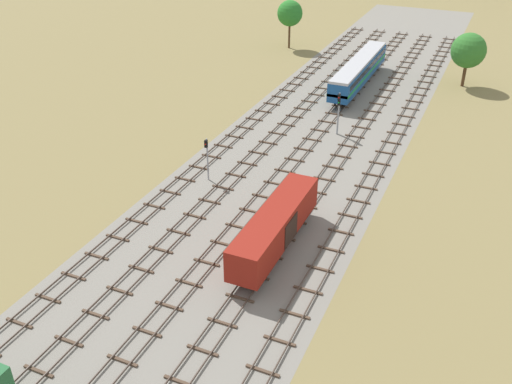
{
  "coord_description": "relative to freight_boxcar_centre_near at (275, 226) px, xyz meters",
  "views": [
    {
      "loc": [
        19.52,
        3.58,
        29.13
      ],
      "look_at": [
        0.0,
        47.76,
        1.5
      ],
      "focal_mm": 40.4,
      "sensor_mm": 36.0,
      "label": 1
    }
  ],
  "objects": [
    {
      "name": "track_centre",
      "position": [
        -0.01,
        15.36,
        -2.31
      ],
      "size": [
        2.4,
        126.0,
        0.29
      ],
      "color": "#47382D",
      "rests_on": "ground"
    },
    {
      "name": "track_centre_right",
      "position": [
        4.49,
        15.36,
        -2.31
      ],
      "size": [
        2.4,
        126.0,
        0.29
      ],
      "color": "#47382D",
      "rests_on": "ground"
    },
    {
      "name": "ground_plane",
      "position": [
        -4.5,
        14.36,
        -2.45
      ],
      "size": [
        480.0,
        480.0,
        0.0
      ],
      "primitive_type": "plane",
      "color": "olive"
    },
    {
      "name": "track_left",
      "position": [
        -9.0,
        15.36,
        -2.31
      ],
      "size": [
        2.4,
        126.0,
        0.29
      ],
      "color": "#47382D",
      "rests_on": "ground"
    },
    {
      "name": "lineside_tree_0",
      "position": [
        9.82,
        50.52,
        2.93
      ],
      "size": [
        5.08,
        5.08,
        7.94
      ],
      "color": "#4C331E",
      "rests_on": "ground"
    },
    {
      "name": "signal_post_nearest",
      "position": [
        -2.26,
        25.71,
        0.96
      ],
      "size": [
        0.28,
        0.47,
        5.37
      ],
      "color": "gray",
      "rests_on": "ground"
    },
    {
      "name": "track_centre_left",
      "position": [
        -4.5,
        15.36,
        -2.31
      ],
      "size": [
        2.4,
        126.0,
        0.29
      ],
      "color": "#47382D",
      "rests_on": "ground"
    },
    {
      "name": "signal_post_near",
      "position": [
        -11.25,
        8.86,
        0.6
      ],
      "size": [
        0.28,
        0.47,
        4.74
      ],
      "color": "gray",
      "rests_on": "ground"
    },
    {
      "name": "passenger_coach_centre_left_mid",
      "position": [
        -4.5,
        43.85,
        0.16
      ],
      "size": [
        2.96,
        22.0,
        3.8
      ],
      "color": "#194C8C",
      "rests_on": "ground"
    },
    {
      "name": "freight_boxcar_centre_near",
      "position": [
        0.0,
        0.0,
        0.0
      ],
      "size": [
        2.87,
        14.0,
        3.6
      ],
      "color": "maroon",
      "rests_on": "ground"
    },
    {
      "name": "signal_post_mid",
      "position": [
        -2.26,
        25.87,
        0.57
      ],
      "size": [
        0.28,
        0.47,
        4.69
      ],
      "color": "gray",
      "rests_on": "ground"
    },
    {
      "name": "track_far_left",
      "position": [
        -13.5,
        15.36,
        -2.31
      ],
      "size": [
        2.4,
        126.0,
        0.29
      ],
      "color": "#47382D",
      "rests_on": "ground"
    },
    {
      "name": "ballast_bed",
      "position": [
        -4.5,
        14.36,
        -2.45
      ],
      "size": [
        21.99,
        176.0,
        0.01
      ],
      "primitive_type": "cube",
      "color": "gray",
      "rests_on": "ground"
    },
    {
      "name": "lineside_tree_1",
      "position": [
        -21.43,
        59.23,
        3.69
      ],
      "size": [
        4.49,
        4.49,
        8.41
      ],
      "color": "#4C331E",
      "rests_on": "ground"
    }
  ]
}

